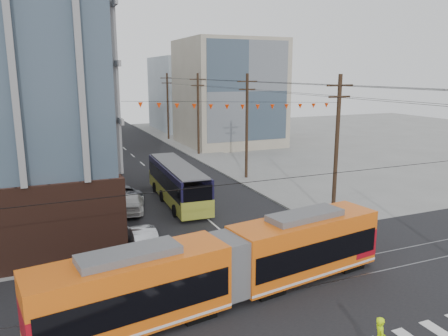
# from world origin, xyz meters

# --- Properties ---
(ground) EXTENTS (160.00, 160.00, 0.00)m
(ground) POSITION_xyz_m (0.00, 0.00, 0.00)
(ground) COLOR slate
(bg_bldg_ne_near) EXTENTS (14.00, 14.00, 16.00)m
(bg_bldg_ne_near) POSITION_xyz_m (16.00, 48.00, 8.00)
(bg_bldg_ne_near) COLOR gray
(bg_bldg_ne_near) RESTS_ON ground
(bg_bldg_nw_far) EXTENTS (16.00, 18.00, 20.00)m
(bg_bldg_nw_far) POSITION_xyz_m (-14.00, 72.00, 10.00)
(bg_bldg_nw_far) COLOR gray
(bg_bldg_nw_far) RESTS_ON ground
(bg_bldg_ne_far) EXTENTS (16.00, 16.00, 14.00)m
(bg_bldg_ne_far) POSITION_xyz_m (18.00, 68.00, 7.00)
(bg_bldg_ne_far) COLOR #8C99A5
(bg_bldg_ne_far) RESTS_ON ground
(utility_pole_far) EXTENTS (0.30, 0.30, 11.00)m
(utility_pole_far) POSITION_xyz_m (8.50, 56.00, 5.50)
(utility_pole_far) COLOR black
(utility_pole_far) RESTS_ON ground
(streetcar) EXTENTS (18.78, 5.35, 3.58)m
(streetcar) POSITION_xyz_m (-3.43, 3.48, 1.79)
(streetcar) COLOR #DE5C11
(streetcar) RESTS_ON ground
(city_bus) EXTENTS (3.11, 12.15, 3.42)m
(city_bus) POSITION_xyz_m (-0.72, 20.74, 1.71)
(city_bus) COLOR black
(city_bus) RESTS_ON ground
(parked_car_silver) EXTENTS (1.69, 4.38, 1.42)m
(parked_car_silver) POSITION_xyz_m (-5.82, 11.73, 0.71)
(parked_car_silver) COLOR #A1A3A8
(parked_car_silver) RESTS_ON ground
(parked_car_white) EXTENTS (3.10, 5.35, 1.46)m
(parked_car_white) POSITION_xyz_m (-5.04, 19.53, 0.73)
(parked_car_white) COLOR silver
(parked_car_white) RESTS_ON ground
(parked_car_grey) EXTENTS (3.82, 5.14, 1.30)m
(parked_car_grey) POSITION_xyz_m (-5.28, 23.40, 0.65)
(parked_car_grey) COLOR slate
(parked_car_grey) RESTS_ON ground
(jersey_barrier) EXTENTS (0.97, 3.85, 0.77)m
(jersey_barrier) POSITION_xyz_m (8.30, 11.12, 0.38)
(jersey_barrier) COLOR slate
(jersey_barrier) RESTS_ON ground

